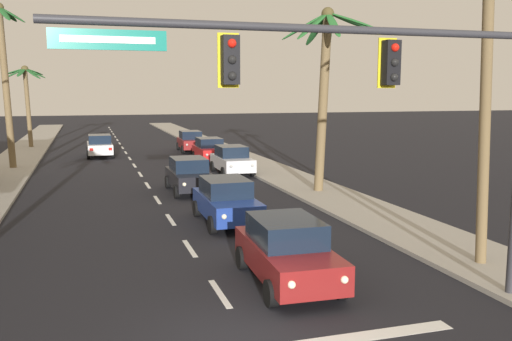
% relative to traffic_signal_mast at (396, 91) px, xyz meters
% --- Properties ---
extents(ground_plane, '(220.00, 220.00, 0.00)m').
position_rel_traffic_signal_mast_xyz_m(ground_plane, '(-3.30, -0.28, -4.92)').
color(ground_plane, black).
extents(sidewalk_right, '(3.20, 110.00, 0.14)m').
position_rel_traffic_signal_mast_xyz_m(sidewalk_right, '(4.50, 19.72, -4.85)').
color(sidewalk_right, '#9E998E').
rests_on(sidewalk_right, ground).
extents(lane_markings, '(4.28, 88.47, 0.01)m').
position_rel_traffic_signal_mast_xyz_m(lane_markings, '(-2.86, 19.79, -4.92)').
color(lane_markings, silver).
rests_on(lane_markings, ground).
extents(traffic_signal_mast, '(10.46, 0.41, 7.00)m').
position_rel_traffic_signal_mast_xyz_m(traffic_signal_mast, '(0.00, 0.00, 0.00)').
color(traffic_signal_mast, '#2D2D33').
rests_on(traffic_signal_mast, ground).
extents(sedan_lead_at_stop_bar, '(2.06, 4.49, 1.68)m').
position_rel_traffic_signal_mast_xyz_m(sedan_lead_at_stop_bar, '(-1.45, 2.60, -4.07)').
color(sedan_lead_at_stop_bar, maroon).
rests_on(sedan_lead_at_stop_bar, ground).
extents(sedan_third_in_queue, '(1.95, 4.45, 1.68)m').
position_rel_traffic_signal_mast_xyz_m(sedan_third_in_queue, '(-1.36, 9.42, -4.07)').
color(sedan_third_in_queue, navy).
rests_on(sedan_third_in_queue, ground).
extents(sedan_fifth_in_queue, '(1.96, 4.45, 1.68)m').
position_rel_traffic_signal_mast_xyz_m(sedan_fifth_in_queue, '(-1.53, 16.24, -4.07)').
color(sedan_fifth_in_queue, black).
rests_on(sedan_fifth_in_queue, ground).
extents(sedan_oncoming_far, '(1.99, 4.47, 1.68)m').
position_rel_traffic_signal_mast_xyz_m(sedan_oncoming_far, '(-5.36, 32.90, -4.07)').
color(sedan_oncoming_far, silver).
rests_on(sedan_oncoming_far, ground).
extents(sedan_parked_nearest_kerb, '(2.06, 4.49, 1.68)m').
position_rel_traffic_signal_mast_xyz_m(sedan_parked_nearest_kerb, '(1.92, 34.69, -4.07)').
color(sedan_parked_nearest_kerb, maroon).
rests_on(sedan_parked_nearest_kerb, ground).
extents(sedan_parked_mid_kerb, '(1.98, 4.47, 1.68)m').
position_rel_traffic_signal_mast_xyz_m(sedan_parked_mid_kerb, '(1.93, 27.45, -4.07)').
color(sedan_parked_mid_kerb, red).
rests_on(sedan_parked_mid_kerb, ground).
extents(sedan_parked_far_kerb, '(1.95, 4.45, 1.68)m').
position_rel_traffic_signal_mast_xyz_m(sedan_parked_far_kerb, '(2.00, 21.48, -4.07)').
color(sedan_parked_far_kerb, silver).
rests_on(sedan_parked_far_kerb, ground).
extents(palm_left_third, '(3.16, 3.06, 10.27)m').
position_rel_traffic_signal_mast_xyz_m(palm_left_third, '(-10.98, 27.29, 1.59)').
color(palm_left_third, brown).
rests_on(palm_left_third, ground).
extents(palm_left_farthest, '(3.51, 3.57, 7.10)m').
position_rel_traffic_signal_mast_xyz_m(palm_left_farthest, '(-11.03, 41.04, 0.10)').
color(palm_left_farthest, brown).
rests_on(palm_left_farthest, ground).
extents(palm_right_nearest, '(3.19, 3.30, 9.35)m').
position_rel_traffic_signal_mast_xyz_m(palm_right_nearest, '(3.99, 2.15, 2.06)').
color(palm_right_nearest, brown).
rests_on(palm_right_nearest, ground).
extents(palm_right_second, '(4.52, 4.26, 8.82)m').
position_rel_traffic_signal_mast_xyz_m(palm_right_second, '(4.66, 14.07, 0.93)').
color(palm_right_second, brown).
rests_on(palm_right_second, ground).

